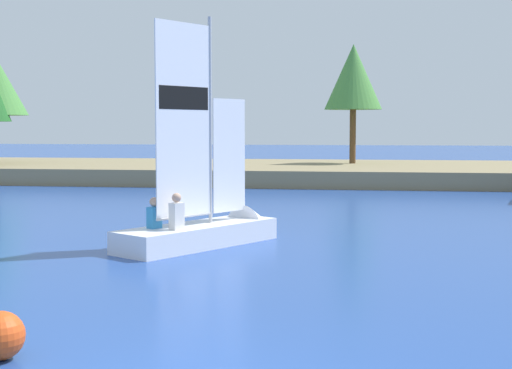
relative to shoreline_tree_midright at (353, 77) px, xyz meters
name	(u,v)px	position (x,y,z in m)	size (l,w,h in m)	color
shore_bank	(328,172)	(-1.20, -1.45, -4.81)	(80.00, 11.60, 0.76)	#897A56
shoreline_tree_midright	(353,77)	(0.00, 0.00, 0.00)	(2.96, 2.96, 6.12)	brown
sailboat	(216,223)	(-2.78, -22.00, -4.73)	(3.44, 4.52, 5.42)	white
channel_buoy	(0,336)	(-3.56, -30.72, -4.91)	(0.56, 0.56, 0.56)	#E54C19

